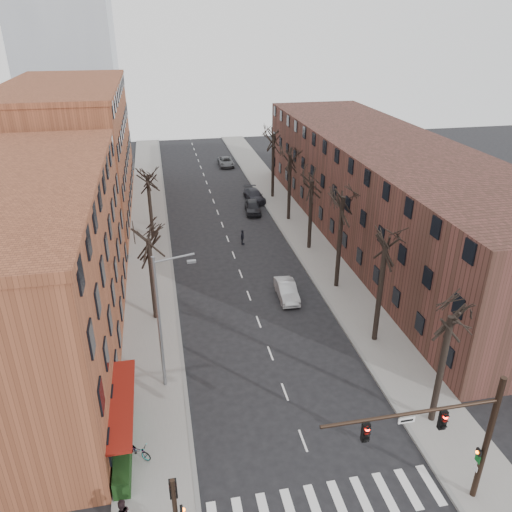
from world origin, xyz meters
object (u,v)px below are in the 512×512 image
parked_car_mid (254,195)px  bicycle (137,450)px  silver_sedan (287,291)px  parked_car_near (253,207)px

parked_car_mid → bicycle: parked_car_mid is taller
bicycle → silver_sedan: bearing=-2.4°
parked_car_mid → bicycle: (-13.86, -38.67, -0.10)m
parked_car_near → bicycle: parked_car_near is taller
parked_car_near → bicycle: size_ratio=2.53×
silver_sedan → parked_car_mid: (2.08, 24.14, 0.01)m
silver_sedan → parked_car_mid: bearing=87.1°
parked_car_mid → bicycle: size_ratio=2.83×
bicycle → parked_car_mid: bearing=16.9°
parked_car_near → parked_car_mid: parked_car_near is taller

